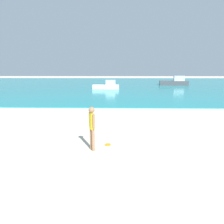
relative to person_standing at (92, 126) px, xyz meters
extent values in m
cube|color=teal|center=(0.98, 37.82, -0.88)|extent=(160.00, 60.00, 0.06)
cylinder|color=#936B4C|center=(0.04, -0.06, -0.52)|extent=(0.10, 0.10, 0.78)
cylinder|color=#936B4C|center=(-0.04, 0.06, -0.52)|extent=(0.10, 0.10, 0.78)
cube|color=yellow|center=(0.00, 0.00, 0.17)|extent=(0.19, 0.21, 0.59)
sphere|color=#936B4C|center=(0.00, 0.00, 0.58)|extent=(0.21, 0.21, 0.21)
cylinder|color=#936B4C|center=(0.08, -0.12, 0.20)|extent=(0.08, 0.08, 0.52)
cylinder|color=#936B4C|center=(-0.08, 0.12, 0.20)|extent=(0.08, 0.08, 0.52)
cylinder|color=orange|center=(0.53, 0.48, -0.90)|extent=(0.24, 0.24, 0.03)
cube|color=white|center=(-0.78, 22.92, -0.52)|extent=(4.09, 1.42, 0.65)
cube|color=silver|center=(-0.06, 22.89, 0.17)|extent=(1.49, 0.95, 0.73)
cube|color=#4C4C51|center=(11.98, 31.00, -0.42)|extent=(5.53, 2.44, 0.85)
cube|color=silver|center=(12.93, 30.87, 0.49)|extent=(2.07, 1.45, 0.96)
camera|label=1|loc=(0.86, -6.41, 1.91)|focal=30.31mm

